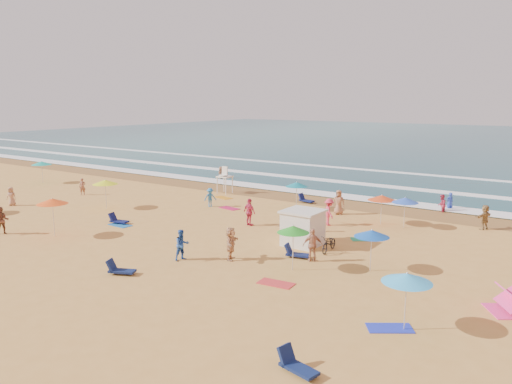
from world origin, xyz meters
The scene contains 12 objects.
ground centered at (0.00, 0.00, 0.00)m, with size 220.00×220.00×0.00m, color gold.
ocean centered at (0.00, 84.00, 0.00)m, with size 220.00×140.00×0.18m, color #0C4756.
wet_sand centered at (0.00, 12.50, 0.01)m, with size 220.00×220.00×0.00m, color olive.
surf_foam centered at (0.00, 21.32, 0.10)m, with size 200.00×18.70×0.05m.
cabana centered at (5.41, 0.02, 1.00)m, with size 2.00×2.00×2.00m, color silver.
cabana_roof centered at (5.41, 0.02, 2.06)m, with size 2.20×2.20×0.12m, color silver.
bicycle centered at (7.31, -0.28, 0.49)m, with size 0.65×1.86×0.97m, color black.
lifeguard_stand centered at (-8.74, 10.52, 1.05)m, with size 1.20×1.20×2.10m, color white, non-canonical shape.
beach_umbrellas centered at (4.74, 0.71, 2.06)m, with size 59.14×23.04×0.74m.
loungers centered at (5.96, -2.74, 0.17)m, with size 48.78×24.29×0.34m.
towels centered at (1.58, -2.89, 0.01)m, with size 55.73×24.23×0.03m.
beachgoers centered at (2.38, 4.00, 0.81)m, with size 39.03×26.69×2.14m.
Camera 1 is at (19.45, -25.14, 8.55)m, focal length 35.00 mm.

